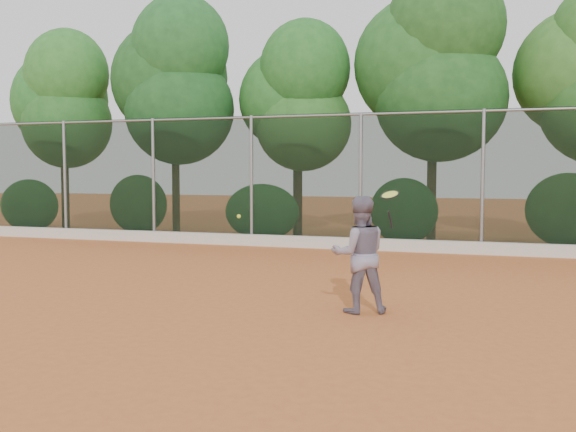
% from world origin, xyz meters
% --- Properties ---
extents(ground, '(80.00, 80.00, 0.00)m').
position_xyz_m(ground, '(0.00, 0.00, 0.00)').
color(ground, '#BD602C').
rests_on(ground, ground).
extents(concrete_curb, '(24.00, 0.20, 0.30)m').
position_xyz_m(concrete_curb, '(0.00, 6.82, 0.15)').
color(concrete_curb, beige).
rests_on(concrete_curb, ground).
extents(tennis_player, '(0.98, 0.89, 1.65)m').
position_xyz_m(tennis_player, '(1.51, -0.36, 0.83)').
color(tennis_player, slate).
rests_on(tennis_player, ground).
extents(chainlink_fence, '(24.09, 0.09, 3.50)m').
position_xyz_m(chainlink_fence, '(-0.00, 7.00, 1.86)').
color(chainlink_fence, black).
rests_on(chainlink_fence, ground).
extents(foliage_backdrop, '(23.70, 3.63, 7.55)m').
position_xyz_m(foliage_backdrop, '(-0.55, 8.98, 4.40)').
color(foliage_backdrop, '#442B1A').
rests_on(foliage_backdrop, ground).
extents(tennis_racket, '(0.33, 0.32, 0.54)m').
position_xyz_m(tennis_racket, '(1.93, -0.39, 1.64)').
color(tennis_racket, black).
rests_on(tennis_racket, ground).
extents(tennis_ball_in_flight, '(0.06, 0.06, 0.06)m').
position_xyz_m(tennis_ball_in_flight, '(-0.54, 0.15, 1.29)').
color(tennis_ball_in_flight, '#D3E534').
rests_on(tennis_ball_in_flight, ground).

